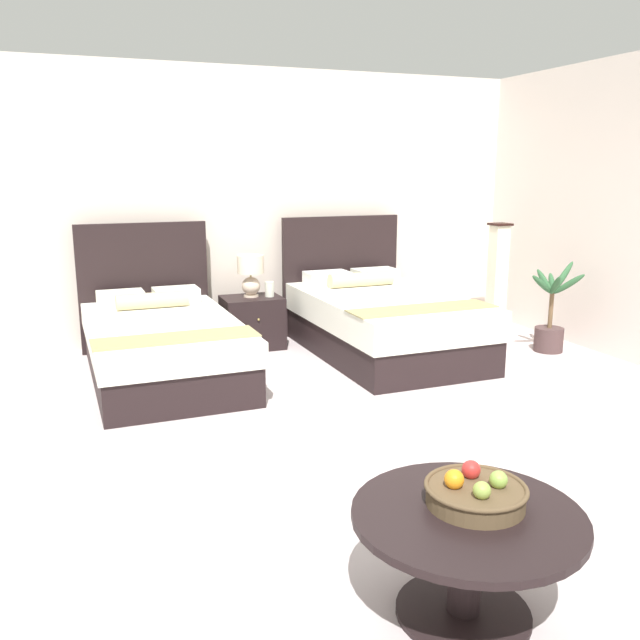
% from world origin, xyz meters
% --- Properties ---
extents(ground_plane, '(10.02, 10.06, 0.02)m').
position_xyz_m(ground_plane, '(0.00, 0.00, -0.01)').
color(ground_plane, '#C2B2B3').
extents(wall_back, '(10.02, 0.12, 2.85)m').
position_xyz_m(wall_back, '(0.00, 3.23, 1.43)').
color(wall_back, beige).
rests_on(wall_back, ground).
extents(bed_near_window, '(1.32, 2.23, 1.29)m').
position_xyz_m(bed_near_window, '(-1.08, 1.99, 0.30)').
color(bed_near_window, black).
rests_on(bed_near_window, ground).
extents(bed_near_corner, '(1.40, 2.24, 1.30)m').
position_xyz_m(bed_near_corner, '(1.07, 1.98, 0.34)').
color(bed_near_corner, black).
rests_on(bed_near_corner, ground).
extents(nightstand, '(0.60, 0.49, 0.53)m').
position_xyz_m(nightstand, '(-0.07, 2.66, 0.26)').
color(nightstand, black).
rests_on(nightstand, ground).
extents(table_lamp, '(0.27, 0.27, 0.43)m').
position_xyz_m(table_lamp, '(-0.07, 2.68, 0.79)').
color(table_lamp, beige).
rests_on(table_lamp, nightstand).
extents(vase, '(0.09, 0.09, 0.16)m').
position_xyz_m(vase, '(0.11, 2.62, 0.61)').
color(vase, silver).
rests_on(vase, nightstand).
extents(coffee_table, '(0.94, 0.94, 0.47)m').
position_xyz_m(coffee_table, '(-0.38, -1.81, 0.34)').
color(coffee_table, black).
rests_on(coffee_table, ground).
extents(fruit_bowl, '(0.42, 0.42, 0.15)m').
position_xyz_m(fruit_bowl, '(-0.32, -1.77, 0.52)').
color(fruit_bowl, brown).
rests_on(fruit_bowl, coffee_table).
extents(floor_lamp_corner, '(0.21, 0.21, 1.22)m').
position_xyz_m(floor_lamp_corner, '(2.74, 2.43, 0.61)').
color(floor_lamp_corner, black).
rests_on(floor_lamp_corner, ground).
extents(potted_palm, '(0.59, 0.48, 0.92)m').
position_xyz_m(potted_palm, '(2.70, 1.44, 0.28)').
color(potted_palm, '#473332').
rests_on(potted_palm, ground).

